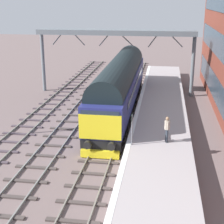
{
  "coord_description": "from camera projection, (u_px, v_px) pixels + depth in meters",
  "views": [
    {
      "loc": [
        3.71,
        -24.15,
        9.49
      ],
      "look_at": [
        0.2,
        -0.91,
        1.86
      ],
      "focal_mm": 56.19,
      "sensor_mm": 36.0,
      "label": 1
    }
  ],
  "objects": [
    {
      "name": "ground_plane",
      "position": [
        111.0,
        132.0,
        26.17
      ],
      "size": [
        140.0,
        140.0,
        0.0
      ],
      "primitive_type": "plane",
      "color": "#6A5957",
      "rests_on": "ground"
    },
    {
      "name": "track_main",
      "position": [
        111.0,
        131.0,
        26.15
      ],
      "size": [
        2.5,
        60.0,
        0.15
      ],
      "color": "slate",
      "rests_on": "ground"
    },
    {
      "name": "track_adjacent_west",
      "position": [
        66.0,
        129.0,
        26.64
      ],
      "size": [
        2.5,
        60.0,
        0.15
      ],
      "color": "slate",
      "rests_on": "ground"
    },
    {
      "name": "track_adjacent_far_west",
      "position": [
        27.0,
        127.0,
        27.09
      ],
      "size": [
        2.5,
        60.0,
        0.15
      ],
      "color": "slate",
      "rests_on": "ground"
    },
    {
      "name": "station_platform",
      "position": [
        160.0,
        128.0,
        25.5
      ],
      "size": [
        4.0,
        44.0,
        1.01
      ],
      "color": "#A2999A",
      "rests_on": "ground"
    },
    {
      "name": "diesel_locomotive",
      "position": [
        120.0,
        84.0,
        30.18
      ],
      "size": [
        2.74,
        19.6,
        4.68
      ],
      "color": "black",
      "rests_on": "ground"
    },
    {
      "name": "platform_number_sign",
      "position": [
        132.0,
        125.0,
        20.97
      ],
      "size": [
        0.1,
        0.44,
        1.91
      ],
      "color": "slate",
      "rests_on": "station_platform"
    },
    {
      "name": "waiting_passenger",
      "position": [
        167.0,
        127.0,
        21.46
      ],
      "size": [
        0.4,
        0.5,
        1.64
      ],
      "rotation": [
        0.0,
        0.0,
        1.78
      ],
      "color": "#2A303A",
      "rests_on": "station_platform"
    },
    {
      "name": "overhead_footbridge",
      "position": [
        116.0,
        35.0,
        35.0
      ],
      "size": [
        15.9,
        2.0,
        6.54
      ],
      "color": "slate",
      "rests_on": "ground"
    }
  ]
}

